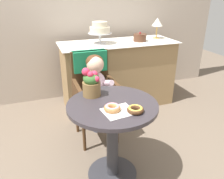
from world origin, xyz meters
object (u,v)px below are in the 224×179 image
object	(u,v)px
round_layer_cake	(140,38)
table_lamp	(157,23)
donut_front	(112,108)
seated_child	(97,84)
donut_mid	(135,109)
flower_vase	(91,83)
cafe_table	(112,126)
tiered_cake_stand	(100,29)
wicker_chair	(93,82)

from	to	relation	value
round_layer_cake	table_lamp	bearing A→B (deg)	16.40
donut_front	table_lamp	xyz separation A→B (m)	(1.18, 1.46, 0.37)
seated_child	table_lamp	xyz separation A→B (m)	(1.12, 0.82, 0.44)
donut_mid	flower_vase	size ratio (longest dim) A/B	0.50
round_layer_cake	table_lamp	distance (m)	0.36
donut_front	table_lamp	world-z (taller)	table_lamp
cafe_table	round_layer_cake	bearing A→B (deg)	56.33
donut_mid	round_layer_cake	xyz separation A→B (m)	(0.73, 1.45, 0.21)
donut_front	flower_vase	bearing A→B (deg)	103.54
tiered_cake_stand	table_lamp	size ratio (longest dim) A/B	1.05
donut_front	flower_vase	xyz separation A→B (m)	(-0.07, 0.31, 0.09)
seated_child	flower_vase	world-z (taller)	flower_vase
cafe_table	flower_vase	world-z (taller)	flower_vase
round_layer_cake	table_lamp	xyz separation A→B (m)	(0.30, 0.09, 0.17)
cafe_table	round_layer_cake	world-z (taller)	round_layer_cake
donut_front	donut_mid	world-z (taller)	donut_front
tiered_cake_stand	round_layer_cake	bearing A→B (deg)	-3.41
wicker_chair	tiered_cake_stand	xyz separation A→B (m)	(0.27, 0.61, 0.44)
seated_child	round_layer_cake	size ratio (longest dim) A/B	4.19
tiered_cake_stand	table_lamp	bearing A→B (deg)	3.77
wicker_chair	round_layer_cake	distance (m)	1.05
seated_child	table_lamp	distance (m)	1.46
table_lamp	flower_vase	bearing A→B (deg)	-137.42
seated_child	donut_mid	bearing A→B (deg)	-82.94
wicker_chair	seated_child	distance (m)	0.16
table_lamp	tiered_cake_stand	bearing A→B (deg)	-176.23
seated_child	donut_mid	world-z (taller)	seated_child
tiered_cake_stand	cafe_table	bearing A→B (deg)	-102.83
wicker_chair	flower_vase	distance (m)	0.54
flower_vase	cafe_table	bearing A→B (deg)	-60.38
seated_child	donut_front	world-z (taller)	seated_child
round_layer_cake	table_lamp	size ratio (longest dim) A/B	0.61
flower_vase	donut_front	bearing A→B (deg)	-76.46
wicker_chair	flower_vase	world-z (taller)	flower_vase
donut_front	donut_mid	size ratio (longest dim) A/B	1.02
seated_child	flower_vase	size ratio (longest dim) A/B	2.95
tiered_cake_stand	wicker_chair	bearing A→B (deg)	-114.09
seated_child	round_layer_cake	xyz separation A→B (m)	(0.82, 0.73, 0.27)
cafe_table	seated_child	distance (m)	0.56
tiered_cake_stand	round_layer_cake	world-z (taller)	tiered_cake_stand
cafe_table	round_layer_cake	xyz separation A→B (m)	(0.84, 1.27, 0.44)
round_layer_cake	flower_vase	bearing A→B (deg)	-131.88
cafe_table	wicker_chair	bearing A→B (deg)	88.12
wicker_chair	donut_mid	xyz separation A→B (m)	(0.09, -0.87, 0.10)
donut_mid	flower_vase	world-z (taller)	flower_vase
flower_vase	round_layer_cake	bearing A→B (deg)	48.12
wicker_chair	donut_front	xyz separation A→B (m)	(-0.06, -0.80, 0.10)
donut_mid	flower_vase	bearing A→B (deg)	120.42
wicker_chair	round_layer_cake	xyz separation A→B (m)	(0.82, 0.58, 0.31)
flower_vase	table_lamp	distance (m)	1.73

